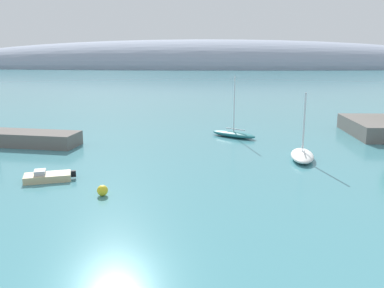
{
  "coord_description": "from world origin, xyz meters",
  "views": [
    {
      "loc": [
        4.67,
        -20.09,
        11.59
      ],
      "look_at": [
        3.42,
        22.7,
        1.81
      ],
      "focal_mm": 39.76,
      "sensor_mm": 36.0,
      "label": 1
    }
  ],
  "objects_px": {
    "sailboat_white_mid_mooring": "(302,155)",
    "mooring_buoy_yellow": "(102,190)",
    "sailboat_teal_near_shore": "(234,134)",
    "motorboat_sand_foreground": "(47,177)"
  },
  "relations": [
    {
      "from": "sailboat_white_mid_mooring",
      "to": "motorboat_sand_foreground",
      "type": "xyz_separation_m",
      "value": [
        -24.26,
        -7.93,
        -0.15
      ]
    },
    {
      "from": "sailboat_white_mid_mooring",
      "to": "mooring_buoy_yellow",
      "type": "xyz_separation_m",
      "value": [
        -18.43,
        -11.69,
        -0.07
      ]
    },
    {
      "from": "sailboat_teal_near_shore",
      "to": "mooring_buoy_yellow",
      "type": "relative_size",
      "value": 9.09
    },
    {
      "from": "motorboat_sand_foreground",
      "to": "mooring_buoy_yellow",
      "type": "distance_m",
      "value": 6.94
    },
    {
      "from": "sailboat_teal_near_shore",
      "to": "motorboat_sand_foreground",
      "type": "bearing_deg",
      "value": 83.66
    },
    {
      "from": "mooring_buoy_yellow",
      "to": "sailboat_teal_near_shore",
      "type": "bearing_deg",
      "value": 62.56
    },
    {
      "from": "mooring_buoy_yellow",
      "to": "motorboat_sand_foreground",
      "type": "bearing_deg",
      "value": 147.16
    },
    {
      "from": "sailboat_white_mid_mooring",
      "to": "motorboat_sand_foreground",
      "type": "bearing_deg",
      "value": 117.19
    },
    {
      "from": "sailboat_teal_near_shore",
      "to": "mooring_buoy_yellow",
      "type": "bearing_deg",
      "value": 98.93
    },
    {
      "from": "sailboat_white_mid_mooring",
      "to": "mooring_buoy_yellow",
      "type": "bearing_deg",
      "value": 131.48
    }
  ]
}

